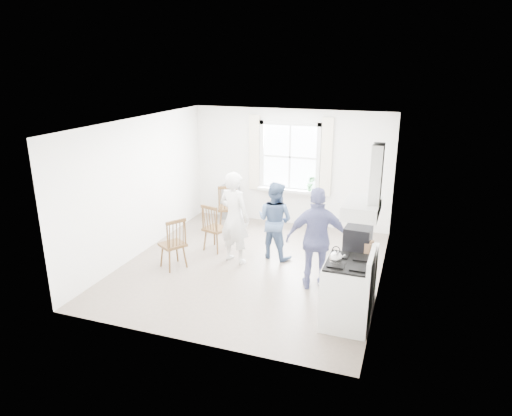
# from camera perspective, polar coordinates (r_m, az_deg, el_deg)

# --- Properties ---
(room_shell) EXTENTS (4.62, 5.12, 2.64)m
(room_shell) POSITION_cam_1_polar(r_m,az_deg,el_deg) (7.94, -0.52, 1.28)
(room_shell) COLOR gray
(room_shell) RESTS_ON ground
(window_assembly) EXTENTS (1.88, 0.24, 1.70)m
(window_assembly) POSITION_cam_1_polar(r_m,az_deg,el_deg) (10.16, 4.21, 5.86)
(window_assembly) COLOR white
(window_assembly) RESTS_ON room_shell
(range_hood) EXTENTS (0.45, 0.76, 0.94)m
(range_hood) POSITION_cam_1_polar(r_m,az_deg,el_deg) (6.06, 13.67, 1.40)
(range_hood) COLOR silver
(range_hood) RESTS_ON room_shell
(shelf_unit) EXTENTS (0.40, 0.30, 0.80)m
(shelf_unit) POSITION_cam_1_polar(r_m,az_deg,el_deg) (10.76, -3.29, 0.72)
(shelf_unit) COLOR slate
(shelf_unit) RESTS_ON ground
(gas_stove) EXTENTS (0.68, 0.76, 1.12)m
(gas_stove) POSITION_cam_1_polar(r_m,az_deg,el_deg) (6.60, 11.36, -10.33)
(gas_stove) COLOR white
(gas_stove) RESTS_ON ground
(kettle) EXTENTS (0.18, 0.18, 0.25)m
(kettle) POSITION_cam_1_polar(r_m,az_deg,el_deg) (6.29, 9.95, -6.13)
(kettle) COLOR silver
(kettle) RESTS_ON gas_stove
(low_cabinet) EXTENTS (0.50, 0.55, 0.90)m
(low_cabinet) POSITION_cam_1_polar(r_m,az_deg,el_deg) (7.23, 12.73, -8.12)
(low_cabinet) COLOR silver
(low_cabinet) RESTS_ON ground
(stereo_stack) EXTENTS (0.40, 0.37, 0.34)m
(stereo_stack) POSITION_cam_1_polar(r_m,az_deg,el_deg) (6.93, 12.61, -3.68)
(stereo_stack) COLOR black
(stereo_stack) RESTS_ON low_cabinet
(cardboard_box) EXTENTS (0.30, 0.24, 0.17)m
(cardboard_box) POSITION_cam_1_polar(r_m,az_deg,el_deg) (6.88, 13.25, -4.66)
(cardboard_box) COLOR #906745
(cardboard_box) RESTS_ON low_cabinet
(windsor_chair_a) EXTENTS (0.56, 0.56, 1.03)m
(windsor_chair_a) POSITION_cam_1_polar(r_m,az_deg,el_deg) (9.95, -3.53, 0.66)
(windsor_chair_a) COLOR #472E17
(windsor_chair_a) RESTS_ON ground
(windsor_chair_b) EXTENTS (0.49, 0.49, 0.96)m
(windsor_chair_b) POSITION_cam_1_polar(r_m,az_deg,el_deg) (8.85, -5.53, -1.91)
(windsor_chair_b) COLOR #472E17
(windsor_chair_b) RESTS_ON ground
(windsor_chair_c) EXTENTS (0.55, 0.55, 0.96)m
(windsor_chair_c) POSITION_cam_1_polar(r_m,az_deg,el_deg) (8.19, -10.09, -3.78)
(windsor_chair_c) COLOR #472E17
(windsor_chair_c) RESTS_ON ground
(person_left) EXTENTS (0.77, 0.77, 1.72)m
(person_left) POSITION_cam_1_polar(r_m,az_deg,el_deg) (8.28, -2.71, -1.23)
(person_left) COLOR silver
(person_left) RESTS_ON ground
(person_mid) EXTENTS (0.88, 0.88, 1.47)m
(person_mid) POSITION_cam_1_polar(r_m,az_deg,el_deg) (8.52, 2.38, -1.54)
(person_mid) COLOR #465D83
(person_mid) RESTS_ON ground
(person_right) EXTENTS (1.25, 1.25, 1.70)m
(person_right) POSITION_cam_1_polar(r_m,az_deg,el_deg) (7.38, 7.66, -3.87)
(person_right) COLOR navy
(person_right) RESTS_ON ground
(potted_plant) EXTENTS (0.20, 0.20, 0.34)m
(potted_plant) POSITION_cam_1_polar(r_m,az_deg,el_deg) (10.06, 6.85, 3.06)
(potted_plant) COLOR #35773E
(potted_plant) RESTS_ON window_assembly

